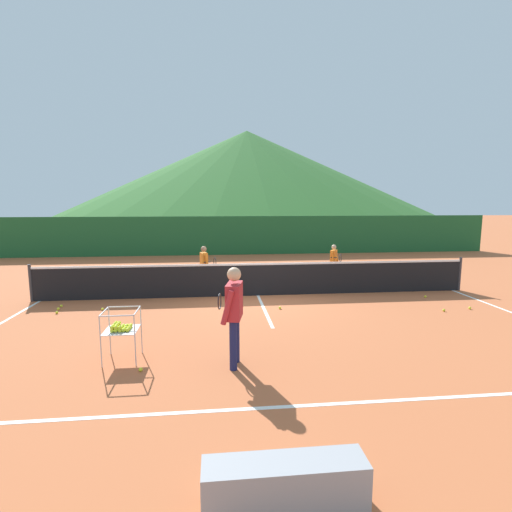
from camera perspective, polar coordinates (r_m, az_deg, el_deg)
ground_plane at (r=11.38m, az=0.29°, el=-5.93°), size 120.00×120.00×0.00m
line_baseline_near at (r=5.66m, az=7.80°, el=-21.25°), size 12.32×0.08×0.01m
line_baseline_far at (r=16.84m, az=-1.83°, el=-1.28°), size 12.32×0.08×0.01m
line_sideline_west at (r=12.34m, az=-29.63°, el=-5.89°), size 0.08×11.79×0.01m
line_sideline_east at (r=13.51m, az=27.32°, el=-4.58°), size 0.08×11.79×0.01m
line_service_center at (r=11.38m, az=0.29°, el=-5.91°), size 0.08×5.96×0.01m
tennis_net at (r=11.27m, az=0.29°, el=-3.46°), size 12.79×0.08×1.05m
instructor at (r=6.42m, az=-3.34°, el=-7.68°), size 0.44×0.82×1.70m
student_0 at (r=12.39m, az=-7.72°, el=-1.00°), size 0.54×0.58×1.35m
student_1 at (r=13.86m, az=11.58°, el=-0.37°), size 0.41×0.69×1.25m
ball_cart at (r=7.16m, az=-19.62°, el=-10.07°), size 0.58×0.58×0.90m
tennis_ball_0 at (r=10.62m, az=-21.97°, el=-7.37°), size 0.07×0.07×0.07m
tennis_ball_1 at (r=10.00m, az=3.60°, el=-7.74°), size 0.07×0.07×0.07m
tennis_ball_2 at (r=6.81m, az=-16.87°, el=-15.93°), size 0.07×0.07×0.07m
tennis_ball_3 at (r=11.39m, az=-27.10°, el=-6.66°), size 0.07×0.07×0.07m
tennis_ball_4 at (r=11.14m, az=-27.47°, el=-7.00°), size 0.07×0.07×0.07m
tennis_ball_6 at (r=10.88m, az=26.29°, el=-7.27°), size 0.07×0.07×0.07m
tennis_ball_7 at (r=11.40m, az=29.34°, el=-6.79°), size 0.07×0.07×0.07m
tennis_ball_8 at (r=12.15m, az=24.00°, el=-5.56°), size 0.07×0.07×0.07m
tennis_ball_10 at (r=10.79m, az=-27.64°, el=-7.48°), size 0.07×0.07×0.07m
windscreen_fence at (r=19.93m, az=-2.55°, el=3.09°), size 27.09×0.08×2.01m
courtside_bench at (r=4.04m, az=4.33°, el=-30.93°), size 1.50×0.36×0.46m
hill_0 at (r=57.61m, az=-1.37°, el=11.87°), size 56.02×56.02×12.94m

